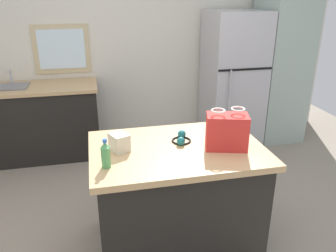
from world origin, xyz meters
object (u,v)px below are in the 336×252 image
Objects in this scene: kitchen_island at (176,197)px; shopping_bag at (227,131)px; refrigerator at (233,79)px; bottle at (106,155)px; small_box at (119,142)px; ear_defenders at (181,139)px; tall_cabinet at (281,62)px.

kitchen_island is 3.84× the size of shopping_bag.
refrigerator reaches higher than bottle.
kitchen_island is at bearing -4.10° from small_box.
kitchen_island is 0.65m from small_box.
ear_defenders is (0.58, 0.29, -0.07)m from bottle.
shopping_bag is (-1.55, -1.98, -0.06)m from tall_cabinet.
ear_defenders is at bearing -123.13° from refrigerator.
shopping_bag is at bearing -114.04° from refrigerator.
tall_cabinet is 2.52m from shopping_bag.
small_box is 0.69× the size of bottle.
small_box is at bearing 175.90° from kitchen_island.
refrigerator is at bearing 49.92° from bottle.
ear_defenders is at bearing 26.30° from bottle.
shopping_bag is at bearing -32.17° from ear_defenders.
tall_cabinet is 6.41× the size of shopping_bag.
refrigerator is 0.70m from tall_cabinet.
refrigerator is at bearing 56.90° from kitchen_island.
tall_cabinet reaches higher than small_box.
shopping_bag is at bearing -128.10° from tall_cabinet.
bottle is at bearing -130.08° from refrigerator.
ear_defenders is (0.48, 0.06, -0.04)m from small_box.
bottle is at bearing -115.11° from small_box.
kitchen_island is at bearing -135.18° from tall_cabinet.
tall_cabinet is (0.67, 0.00, 0.20)m from refrigerator.
bottle is (-0.52, -0.20, 0.52)m from kitchen_island.
shopping_bag is 1.72× the size of ear_defenders.
tall_cabinet reaches higher than kitchen_island.
tall_cabinet is (1.90, 1.89, 0.62)m from kitchen_island.
shopping_bag reaches higher than bottle.
refrigerator is 8.95× the size of ear_defenders.
refrigerator reaches higher than ear_defenders.
bottle is 0.65m from ear_defenders.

